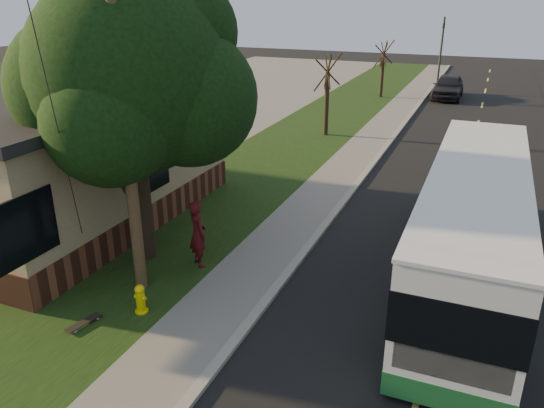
{
  "coord_description": "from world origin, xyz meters",
  "views": [
    {
      "loc": [
        4.48,
        -8.88,
        7.29
      ],
      "look_at": [
        -0.99,
        4.37,
        1.5
      ],
      "focal_mm": 35.0,
      "sensor_mm": 36.0,
      "label": 1
    }
  ],
  "objects": [
    {
      "name": "bare_tree_far",
      "position": [
        -3.0,
        30.0,
        2.0
      ],
      "size": [
        1.38,
        1.21,
        4.03
      ],
      "color": "black",
      "rests_on": "grass_verge"
    },
    {
      "name": "transit_bus",
      "position": [
        4.51,
        4.91,
        1.63
      ],
      "size": [
        2.6,
        11.29,
        3.06
      ],
      "color": "silver",
      "rests_on": "ground"
    },
    {
      "name": "distant_car",
      "position": [
        1.5,
        31.71,
        0.84
      ],
      "size": [
        2.01,
        4.96,
        1.69
      ],
      "primitive_type": "imported",
      "rotation": [
        0.0,
        0.0,
        -0.0
      ],
      "color": "black",
      "rests_on": "ground"
    },
    {
      "name": "utility_pole",
      "position": [
        -3.31,
        0.99,
        4.63
      ],
      "size": [
        2.86,
        3.21,
        9.07
      ],
      "color": "#473321",
      "rests_on": "ground"
    },
    {
      "name": "road",
      "position": [
        4.0,
        10.0,
        0.01
      ],
      "size": [
        8.0,
        80.0,
        0.01
      ],
      "primitive_type": "cube",
      "color": "black",
      "rests_on": "ground"
    },
    {
      "name": "building_lot",
      "position": [
        -14.5,
        10.0,
        0.02
      ],
      "size": [
        15.0,
        80.0,
        0.04
      ],
      "primitive_type": "cube",
      "color": "slate",
      "rests_on": "ground"
    },
    {
      "name": "bare_tree_near",
      "position": [
        -3.5,
        18.0,
        2.15
      ],
      "size": [
        1.38,
        1.21,
        4.31
      ],
      "color": "black",
      "rests_on": "grass_verge"
    },
    {
      "name": "dumpster",
      "position": [
        -7.65,
        7.28,
        0.75
      ],
      "size": [
        1.91,
        1.69,
        1.42
      ],
      "color": "black",
      "rests_on": "building_lot"
    },
    {
      "name": "leafy_tree",
      "position": [
        -4.17,
        2.65,
        5.17
      ],
      "size": [
        6.3,
        6.0,
        7.8
      ],
      "color": "black",
      "rests_on": "grass_verge"
    },
    {
      "name": "traffic_signal",
      "position": [
        0.5,
        34.0,
        3.16
      ],
      "size": [
        0.18,
        0.22,
        5.5
      ],
      "color": "#2D2D30",
      "rests_on": "ground"
    },
    {
      "name": "skateboarder",
      "position": [
        -2.5,
        2.63,
        1.03
      ],
      "size": [
        0.84,
        0.8,
        1.93
      ],
      "primitive_type": "imported",
      "rotation": [
        0.0,
        0.0,
        2.47
      ],
      "color": "#480E11",
      "rests_on": "grass_verge"
    },
    {
      "name": "skateboard_main",
      "position": [
        -3.52,
        -0.98,
        0.13
      ],
      "size": [
        0.4,
        0.92,
        0.08
      ],
      "color": "black",
      "rests_on": "grass_verge"
    },
    {
      "name": "grass_verge",
      "position": [
        -4.5,
        10.0,
        0.04
      ],
      "size": [
        5.0,
        80.0,
        0.07
      ],
      "primitive_type": "cube",
      "color": "black",
      "rests_on": "ground"
    },
    {
      "name": "fire_hydrant",
      "position": [
        -2.6,
        0.0,
        0.43
      ],
      "size": [
        0.32,
        0.32,
        0.74
      ],
      "color": "yellow",
      "rests_on": "grass_verge"
    },
    {
      "name": "curb",
      "position": [
        0.0,
        10.0,
        0.06
      ],
      "size": [
        0.25,
        80.0,
        0.12
      ],
      "primitive_type": "cube",
      "color": "gray",
      "rests_on": "ground"
    },
    {
      "name": "ground",
      "position": [
        0.0,
        0.0,
        0.0
      ],
      "size": [
        120.0,
        120.0,
        0.0
      ],
      "primitive_type": "plane",
      "color": "black",
      "rests_on": "ground"
    },
    {
      "name": "sidewalk",
      "position": [
        -1.0,
        10.0,
        0.04
      ],
      "size": [
        2.0,
        80.0,
        0.08
      ],
      "primitive_type": "cube",
      "color": "slate",
      "rests_on": "ground"
    }
  ]
}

